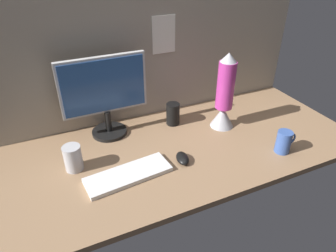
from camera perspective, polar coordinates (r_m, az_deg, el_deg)
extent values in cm
cube|color=#8C6B4C|center=(152.22, 1.77, -4.06)|extent=(180.00, 80.00, 3.00)
cube|color=gray|center=(166.63, -3.81, 12.88)|extent=(180.00, 5.00, 67.32)
cube|color=white|center=(163.74, -0.80, 16.75)|extent=(12.81, 0.40, 19.36)
cylinder|color=black|center=(162.65, -10.89, -1.05)|extent=(18.00, 18.00, 1.80)
cylinder|color=black|center=(159.31, -11.13, 0.88)|extent=(3.20, 3.20, 11.00)
cube|color=#B7B7B7|center=(151.13, -12.00, 7.49)|extent=(42.54, 2.40, 28.61)
cube|color=#264C8C|center=(149.87, -11.87, 7.30)|extent=(40.14, 0.60, 26.21)
cube|color=silver|center=(133.55, -7.44, -9.03)|extent=(38.08, 16.51, 2.00)
ellipsoid|color=black|center=(140.24, 2.73, -6.06)|extent=(7.33, 10.49, 3.40)
cylinder|color=#38569E|center=(153.93, 20.83, -2.79)|extent=(7.01, 7.01, 11.11)
torus|color=#38569E|center=(156.43, 22.02, -2.23)|extent=(5.89, 1.00, 5.89)
cylinder|color=black|center=(165.39, 0.93, 2.28)|extent=(7.27, 7.27, 12.15)
cylinder|color=#B2B2B7|center=(139.59, -17.38, -5.75)|extent=(7.92, 7.92, 11.93)
cone|color=#A5A5AD|center=(166.30, 10.15, 1.76)|extent=(12.51, 12.51, 11.37)
cylinder|color=#B2338C|center=(158.07, 10.77, 7.47)|extent=(9.10, 9.10, 25.02)
cone|color=#A5A5AD|center=(152.66, 11.34, 12.51)|extent=(8.19, 8.19, 4.55)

